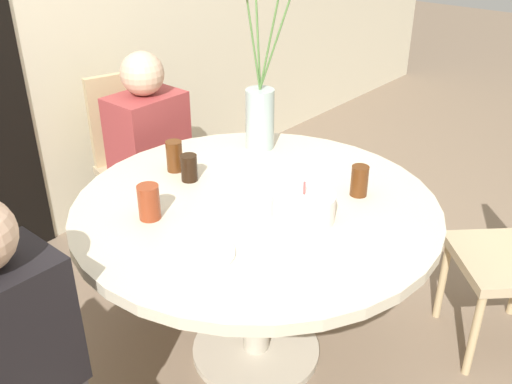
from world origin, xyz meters
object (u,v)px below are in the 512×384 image
side_plate (201,254)px  drink_glass_3 (149,202)px  chair_right_flank (137,153)px  flower_vase (262,95)px  person_boy (151,166)px  drink_glass_0 (359,181)px  drink_glass_1 (189,168)px  drink_glass_2 (174,156)px  birthday_cake (303,206)px  person_woman (13,374)px

side_plate → drink_glass_3: drink_glass_3 is taller
chair_right_flank → flower_vase: flower_vase is taller
drink_glass_3 → person_boy: bearing=51.0°
drink_glass_0 → drink_glass_1: 0.63m
chair_right_flank → person_boy: person_boy is taller
drink_glass_1 → drink_glass_2: size_ratio=0.84×
drink_glass_0 → drink_glass_3: (-0.60, 0.44, 0.00)m
drink_glass_2 → person_boy: (0.25, 0.47, -0.28)m
drink_glass_0 → drink_glass_2: size_ratio=0.92×
flower_vase → person_boy: 0.74m
birthday_cake → side_plate: 0.39m
side_plate → drink_glass_0: bearing=-13.7°
drink_glass_0 → birthday_cake: bearing=169.1°
flower_vase → person_boy: (-0.16, 0.57, -0.44)m
flower_vase → drink_glass_3: (-0.71, -0.11, -0.17)m
birthday_cake → drink_glass_0: size_ratio=1.87×
side_plate → person_woman: size_ratio=0.20×
flower_vase → side_plate: flower_vase is taller
person_woman → side_plate: bearing=-21.2°
flower_vase → drink_glass_3: bearing=-171.4°
drink_glass_2 → drink_glass_3: size_ratio=1.01×
drink_glass_2 → drink_glass_3: 0.37m
chair_right_flank → drink_glass_2: bearing=-99.8°
flower_vase → drink_glass_1: size_ratio=7.23×
drink_glass_1 → person_woman: bearing=-168.1°
chair_right_flank → drink_glass_0: bearing=-74.7°
flower_vase → drink_glass_1: 0.46m
chair_right_flank → drink_glass_2: (-0.29, -0.62, 0.27)m
drink_glass_3 → person_woman: person_woman is taller
drink_glass_2 → person_woman: person_woman is taller
birthday_cake → side_plate: birthday_cake is taller
side_plate → drink_glass_2: 0.61m
side_plate → drink_glass_2: (0.35, 0.50, 0.06)m
drink_glass_3 → person_woman: bearing=-172.4°
birthday_cake → person_woman: bearing=161.0°
drink_glass_3 → person_boy: (0.55, 0.68, -0.28)m
drink_glass_0 → drink_glass_2: drink_glass_2 is taller
drink_glass_2 → person_boy: size_ratio=0.12×
drink_glass_0 → drink_glass_1: (-0.32, 0.55, -0.01)m
drink_glass_2 → person_boy: bearing=62.3°
chair_right_flank → drink_glass_0: (0.01, -1.28, 0.27)m
chair_right_flank → person_woman: 1.49m
drink_glass_3 → chair_right_flank: bearing=54.7°
side_plate → drink_glass_1: 0.51m
chair_right_flank → drink_glass_3: 1.06m
drink_glass_1 → drink_glass_2: drink_glass_2 is taller
drink_glass_2 → drink_glass_3: bearing=-145.3°
person_boy → flower_vase: bearing=-74.5°
chair_right_flank → person_boy: size_ratio=0.85×
person_boy → side_plate: bearing=-121.6°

